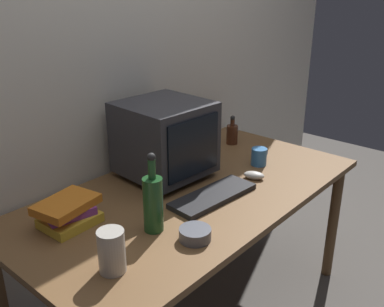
# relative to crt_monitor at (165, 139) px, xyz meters

# --- Properties ---
(back_wall) EXTENTS (4.00, 0.08, 2.50)m
(back_wall) POSITION_rel_crt_monitor_xyz_m (-0.03, 0.30, 0.34)
(back_wall) COLOR silver
(back_wall) RESTS_ON ground
(desk) EXTENTS (1.68, 0.87, 0.72)m
(desk) POSITION_rel_crt_monitor_xyz_m (-0.03, -0.20, -0.27)
(desk) COLOR brown
(desk) RESTS_ON ground
(crt_monitor) EXTENTS (0.40, 0.41, 0.37)m
(crt_monitor) POSITION_rel_crt_monitor_xyz_m (0.00, 0.00, 0.00)
(crt_monitor) COLOR #333338
(crt_monitor) RESTS_ON desk
(keyboard) EXTENTS (0.43, 0.18, 0.02)m
(keyboard) POSITION_rel_crt_monitor_xyz_m (-0.03, -0.32, -0.18)
(keyboard) COLOR black
(keyboard) RESTS_ON desk
(computer_mouse) EXTENTS (0.09, 0.12, 0.04)m
(computer_mouse) POSITION_rel_crt_monitor_xyz_m (0.26, -0.34, -0.17)
(computer_mouse) COLOR beige
(computer_mouse) RESTS_ON desk
(bottle_tall) EXTENTS (0.08, 0.08, 0.32)m
(bottle_tall) POSITION_rel_crt_monitor_xyz_m (-0.38, -0.31, -0.07)
(bottle_tall) COLOR #1E4C23
(bottle_tall) RESTS_ON desk
(bottle_short) EXTENTS (0.07, 0.07, 0.17)m
(bottle_short) POSITION_rel_crt_monitor_xyz_m (0.58, 0.02, -0.13)
(bottle_short) COLOR #472314
(bottle_short) RESTS_ON desk
(book_stack) EXTENTS (0.26, 0.20, 0.10)m
(book_stack) POSITION_rel_crt_monitor_xyz_m (-0.57, -0.03, -0.14)
(book_stack) COLOR gold
(book_stack) RESTS_ON desk
(mug) EXTENTS (0.12, 0.08, 0.09)m
(mug) POSITION_rel_crt_monitor_xyz_m (0.42, -0.27, -0.15)
(mug) COLOR #3370B2
(mug) RESTS_ON desk
(cd_spindle) EXTENTS (0.12, 0.12, 0.04)m
(cd_spindle) POSITION_rel_crt_monitor_xyz_m (-0.33, -0.47, -0.17)
(cd_spindle) COLOR #595B66
(cd_spindle) RESTS_ON desk
(metal_canister) EXTENTS (0.09, 0.09, 0.15)m
(metal_canister) POSITION_rel_crt_monitor_xyz_m (-0.65, -0.39, -0.12)
(metal_canister) COLOR #B7B2A8
(metal_canister) RESTS_ON desk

